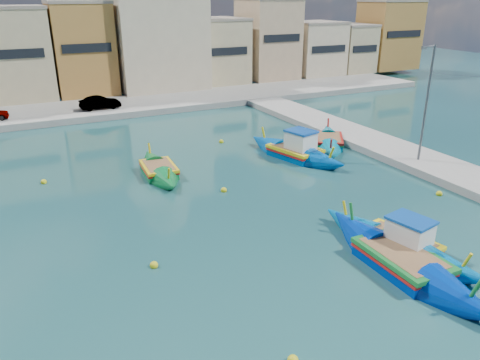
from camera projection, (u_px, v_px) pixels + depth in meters
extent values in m
plane|color=#13363A|center=(219.00, 274.00, 19.46)|extent=(160.00, 160.00, 0.00)
cube|color=gray|center=(85.00, 110.00, 45.92)|extent=(80.00, 8.00, 0.60)
cube|color=tan|center=(9.00, 55.00, 48.16)|extent=(7.88, 7.44, 8.99)
cube|color=gray|center=(0.00, 7.00, 46.45)|extent=(8.04, 7.59, 0.30)
cube|color=black|center=(9.00, 54.00, 44.87)|extent=(6.30, 0.10, 0.90)
cube|color=#AE7936|center=(82.00, 50.00, 50.58)|extent=(6.17, 6.13, 9.43)
cube|color=gray|center=(77.00, 2.00, 48.79)|extent=(6.29, 6.26, 0.30)
cube|color=black|center=(87.00, 48.00, 47.82)|extent=(4.93, 0.10, 0.90)
cube|color=tan|center=(149.00, 61.00, 55.00)|extent=(7.31, 7.69, 6.05)
cube|color=gray|center=(147.00, 33.00, 53.83)|extent=(7.46, 7.85, 0.30)
cube|color=black|center=(159.00, 62.00, 51.65)|extent=(5.85, 0.10, 0.90)
cube|color=tan|center=(212.00, 52.00, 57.92)|extent=(7.54, 7.30, 7.41)
cube|color=gray|center=(211.00, 19.00, 56.50)|extent=(7.69, 7.45, 0.30)
cube|color=black|center=(224.00, 52.00, 54.71)|extent=(6.03, 0.10, 0.90)
cube|color=tan|center=(268.00, 40.00, 60.68)|extent=(6.36, 6.97, 9.63)
cube|color=black|center=(282.00, 38.00, 57.57)|extent=(5.09, 0.10, 0.90)
cube|color=beige|center=(314.00, 49.00, 64.14)|extent=(6.63, 6.70, 6.65)
cube|color=gray|center=(315.00, 23.00, 62.86)|extent=(6.76, 6.83, 0.30)
cube|color=black|center=(329.00, 49.00, 61.19)|extent=(5.30, 0.10, 0.90)
cube|color=tan|center=(347.00, 48.00, 67.11)|extent=(5.08, 7.51, 6.20)
cube|color=gray|center=(349.00, 25.00, 65.92)|extent=(5.18, 7.66, 0.30)
cube|color=black|center=(365.00, 49.00, 63.84)|extent=(4.06, 0.10, 0.90)
cube|color=#AE7936|center=(389.00, 36.00, 68.80)|extent=(7.79, 6.00, 9.33)
cube|color=gray|center=(392.00, 1.00, 67.02)|extent=(7.95, 6.12, 0.30)
cube|color=black|center=(404.00, 34.00, 66.09)|extent=(6.23, 0.10, 0.90)
cube|color=beige|center=(155.00, 34.00, 54.43)|extent=(10.00, 10.00, 12.00)
cylinder|color=#595B60|center=(426.00, 108.00, 30.29)|extent=(0.16, 0.16, 8.00)
cylinder|color=#595B60|center=(430.00, 46.00, 28.69)|extent=(1.00, 0.10, 0.10)
cube|color=#595B60|center=(424.00, 48.00, 28.50)|extent=(0.35, 0.15, 0.18)
imported|color=#4C1919|center=(100.00, 103.00, 44.87)|extent=(3.84, 1.45, 1.25)
cube|color=#0065A4|center=(397.00, 247.00, 21.19)|extent=(2.52, 3.69, 0.95)
cone|color=#0065A4|center=(349.00, 224.00, 23.22)|extent=(2.47, 3.41, 2.43)
cone|color=#0065A4|center=(456.00, 273.00, 19.12)|extent=(2.47, 3.41, 2.43)
cube|color=yellow|center=(398.00, 239.00, 21.04)|extent=(2.63, 3.88, 0.17)
cube|color=red|center=(398.00, 243.00, 21.10)|extent=(2.63, 3.77, 0.09)
cube|color=olive|center=(398.00, 238.00, 21.01)|extent=(2.18, 3.33, 0.06)
cylinder|color=yellow|center=(345.00, 211.00, 23.19)|extent=(0.22, 0.46, 1.03)
cylinder|color=yellow|center=(465.00, 263.00, 18.70)|extent=(0.22, 0.46, 1.03)
cube|color=white|center=(410.00, 232.00, 20.46)|extent=(1.64, 1.95, 1.04)
cube|color=#0F47A5|center=(411.00, 220.00, 20.25)|extent=(1.74, 2.08, 0.11)
cube|color=#0050A7|center=(295.00, 155.00, 33.42)|extent=(3.01, 3.95, 1.10)
cone|color=#0050A7|center=(266.00, 145.00, 35.42)|extent=(2.95, 3.71, 2.75)
cone|color=#0050A7|center=(327.00, 164.00, 31.37)|extent=(2.95, 3.71, 2.75)
cube|color=yellow|center=(295.00, 148.00, 33.25)|extent=(3.14, 4.15, 0.20)
cube|color=red|center=(295.00, 151.00, 33.32)|extent=(3.13, 4.03, 0.11)
cube|color=olive|center=(295.00, 147.00, 33.21)|extent=(2.61, 3.55, 0.07)
cylinder|color=yellow|center=(264.00, 135.00, 35.36)|extent=(0.28, 0.54, 1.20)
cylinder|color=yellow|center=(331.00, 155.00, 30.91)|extent=(0.28, 0.54, 1.20)
cube|color=white|center=(301.00, 141.00, 32.64)|extent=(1.94, 2.11, 1.21)
cube|color=#0F47A5|center=(301.00, 131.00, 32.39)|extent=(2.05, 2.26, 0.13)
cube|color=#007D9F|center=(329.00, 143.00, 36.10)|extent=(3.44, 3.75, 0.97)
cone|color=#007D9F|center=(328.00, 133.00, 38.53)|extent=(3.30, 3.56, 2.45)
cone|color=#007D9F|center=(330.00, 153.00, 33.63)|extent=(3.30, 3.56, 2.45)
cube|color=#AE1A12|center=(329.00, 138.00, 35.95)|extent=(3.60, 3.94, 0.18)
cube|color=#197F33|center=(329.00, 140.00, 36.02)|extent=(3.55, 3.86, 0.10)
cube|color=olive|center=(329.00, 137.00, 35.92)|extent=(3.03, 3.35, 0.06)
cylinder|color=#AE1A12|center=(328.00, 125.00, 38.54)|extent=(0.38, 0.46, 1.06)
cylinder|color=#AE1A12|center=(331.00, 146.00, 33.16)|extent=(0.38, 0.46, 1.06)
cube|color=#0B7332|center=(159.00, 172.00, 30.22)|extent=(2.11, 3.01, 0.95)
cone|color=#0B7332|center=(151.00, 160.00, 32.25)|extent=(2.10, 2.83, 2.35)
cone|color=#0B7332|center=(168.00, 184.00, 28.16)|extent=(2.10, 2.83, 2.35)
cube|color=yellow|center=(159.00, 166.00, 30.08)|extent=(2.20, 3.17, 0.17)
cube|color=red|center=(159.00, 169.00, 30.14)|extent=(2.21, 3.07, 0.10)
cube|color=olive|center=(159.00, 165.00, 30.05)|extent=(1.81, 2.73, 0.06)
cylinder|color=yellow|center=(150.00, 150.00, 32.22)|extent=(0.17, 0.46, 1.04)
cylinder|color=yellow|center=(169.00, 176.00, 27.73)|extent=(0.17, 0.46, 1.04)
cube|color=#002EA2|center=(401.00, 264.00, 19.80)|extent=(2.33, 3.86, 1.11)
cone|color=#002EA2|center=(355.00, 231.00, 22.42)|extent=(2.32, 3.56, 2.83)
cone|color=#002EA2|center=(463.00, 304.00, 17.13)|extent=(2.32, 3.56, 2.83)
cube|color=#17772D|center=(403.00, 254.00, 19.62)|extent=(2.42, 4.07, 0.20)
cube|color=red|center=(402.00, 259.00, 19.70)|extent=(2.44, 3.93, 0.11)
cube|color=olive|center=(403.00, 253.00, 19.59)|extent=(1.98, 3.50, 0.07)
cylinder|color=#17772D|center=(352.00, 215.00, 22.41)|extent=(0.17, 0.53, 1.21)
cylinder|color=#17772D|center=(474.00, 292.00, 16.60)|extent=(0.17, 0.53, 1.21)
sphere|color=yellow|center=(154.00, 265.00, 19.97)|extent=(0.36, 0.36, 0.36)
sphere|color=yellow|center=(224.00, 190.00, 27.65)|extent=(0.36, 0.36, 0.36)
sphere|color=yellow|center=(221.00, 142.00, 36.82)|extent=(0.36, 0.36, 0.36)
sphere|color=yellow|center=(44.00, 182.00, 28.87)|extent=(0.36, 0.36, 0.36)
sphere|color=yellow|center=(439.00, 194.00, 27.15)|extent=(0.36, 0.36, 0.36)
sphere|color=yellow|center=(293.00, 360.00, 14.78)|extent=(0.36, 0.36, 0.36)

